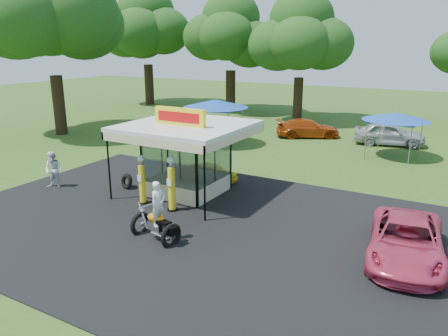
{
  "coord_description": "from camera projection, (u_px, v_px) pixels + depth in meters",
  "views": [
    {
      "loc": [
        9.32,
        -11.47,
        7.02
      ],
      "look_at": [
        0.56,
        4.0,
        1.87
      ],
      "focal_mm": 35.0,
      "sensor_mm": 36.0,
      "label": 1
    }
  ],
  "objects": [
    {
      "name": "ground",
      "position": [
        157.0,
        241.0,
        15.95
      ],
      "size": [
        120.0,
        120.0,
        0.0
      ],
      "primitive_type": "plane",
      "color": "#30581B",
      "rests_on": "ground"
    },
    {
      "name": "asphalt_apron",
      "position": [
        188.0,
        222.0,
        17.62
      ],
      "size": [
        20.0,
        14.0,
        0.04
      ],
      "primitive_type": "cube",
      "color": "black",
      "rests_on": "ground"
    },
    {
      "name": "gas_station_kiosk",
      "position": [
        187.0,
        157.0,
        20.58
      ],
      "size": [
        5.4,
        5.4,
        4.18
      ],
      "color": "white",
      "rests_on": "ground"
    },
    {
      "name": "gas_pump_left",
      "position": [
        142.0,
        181.0,
        19.35
      ],
      "size": [
        0.42,
        0.42,
        2.26
      ],
      "color": "black",
      "rests_on": "ground"
    },
    {
      "name": "gas_pump_right",
      "position": [
        172.0,
        185.0,
        18.49
      ],
      "size": [
        0.45,
        0.45,
        2.44
      ],
      "color": "black",
      "rests_on": "ground"
    },
    {
      "name": "motorcycle",
      "position": [
        157.0,
        217.0,
        15.79
      ],
      "size": [
        2.07,
        1.24,
        2.37
      ],
      "rotation": [
        0.0,
        0.0,
        -0.18
      ],
      "color": "black",
      "rests_on": "ground"
    },
    {
      "name": "spare_tires",
      "position": [
        127.0,
        181.0,
        21.61
      ],
      "size": [
        0.92,
        0.63,
        0.76
      ],
      "rotation": [
        0.0,
        0.0,
        -0.24
      ],
      "color": "black",
      "rests_on": "ground"
    },
    {
      "name": "kiosk_car",
      "position": [
        212.0,
        172.0,
        22.78
      ],
      "size": [
        2.82,
        1.13,
        0.96
      ],
      "primitive_type": "imported",
      "rotation": [
        0.0,
        0.0,
        1.57
      ],
      "color": "yellow",
      "rests_on": "ground"
    },
    {
      "name": "pink_sedan",
      "position": [
        406.0,
        241.0,
        14.42
      ],
      "size": [
        2.95,
        5.29,
        1.4
      ],
      "primitive_type": "imported",
      "rotation": [
        0.0,
        0.0,
        0.13
      ],
      "color": "#D3395F",
      "rests_on": "ground"
    },
    {
      "name": "spectator_west",
      "position": [
        54.0,
        170.0,
        21.51
      ],
      "size": [
        1.06,
        0.92,
        1.86
      ],
      "primitive_type": "imported",
      "rotation": [
        0.0,
        0.0,
        0.27
      ],
      "color": "white",
      "rests_on": "ground"
    },
    {
      "name": "bg_car_b",
      "position": [
        308.0,
        128.0,
        33.19
      ],
      "size": [
        5.08,
        4.01,
        1.38
      ],
      "primitive_type": "imported",
      "rotation": [
        0.0,
        0.0,
        2.08
      ],
      "color": "#AC3D0D",
      "rests_on": "ground"
    },
    {
      "name": "bg_car_c",
      "position": [
        390.0,
        134.0,
        30.6
      ],
      "size": [
        5.02,
        2.77,
        1.62
      ],
      "primitive_type": "imported",
      "rotation": [
        0.0,
        0.0,
        1.76
      ],
      "color": "#A7A8AC",
      "rests_on": "ground"
    },
    {
      "name": "tent_west",
      "position": [
        215.0,
        104.0,
        30.2
      ],
      "size": [
        4.55,
        4.55,
        3.18
      ],
      "rotation": [
        0.0,
        0.0,
        0.17
      ],
      "color": "gray",
      "rests_on": "ground"
    },
    {
      "name": "tent_east",
      "position": [
        396.0,
        117.0,
        26.85
      ],
      "size": [
        4.06,
        4.06,
        2.84
      ],
      "rotation": [
        0.0,
        0.0,
        -0.12
      ],
      "color": "gray",
      "rests_on": "ground"
    },
    {
      "name": "oak_far_a",
      "position": [
        147.0,
        32.0,
        48.68
      ],
      "size": [
        10.69,
        10.69,
        12.67
      ],
      "color": "black",
      "rests_on": "ground"
    },
    {
      "name": "oak_far_b",
      "position": [
        231.0,
        38.0,
        43.59
      ],
      "size": [
        9.74,
        9.74,
        11.62
      ],
      "color": "black",
      "rests_on": "ground"
    },
    {
      "name": "oak_far_c",
      "position": [
        301.0,
        41.0,
        38.17
      ],
      "size": [
        9.44,
        9.44,
        11.12
      ],
      "color": "black",
      "rests_on": "ground"
    },
    {
      "name": "oak_near",
      "position": [
        50.0,
        22.0,
        32.24
      ],
      "size": [
        11.66,
        11.66,
        13.42
      ],
      "color": "black",
      "rests_on": "ground"
    }
  ]
}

